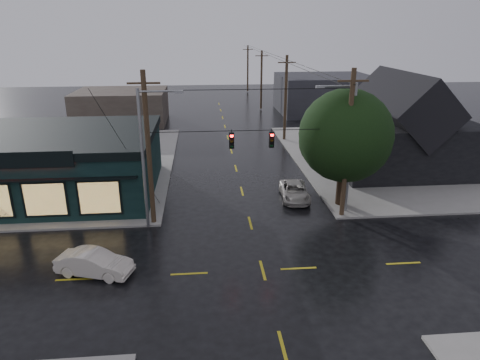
{
  "coord_description": "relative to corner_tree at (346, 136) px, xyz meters",
  "views": [
    {
      "loc": [
        -3.07,
        -20.14,
        12.54
      ],
      "look_at": [
        -0.78,
        5.09,
        3.46
      ],
      "focal_mm": 32.0,
      "sensor_mm": 36.0,
      "label": 1
    }
  ],
  "objects": [
    {
      "name": "bg_building_east",
      "position": [
        9.0,
        36.56,
        -2.51
      ],
      "size": [
        14.0,
        12.0,
        5.6
      ],
      "primitive_type": "cube",
      "color": "#29292E",
      "rests_on": "ground"
    },
    {
      "name": "ne_building",
      "position": [
        8.0,
        8.56,
        -0.83
      ],
      "size": [
        12.6,
        11.6,
        8.75
      ],
      "color": "black",
      "rests_on": "ground"
    },
    {
      "name": "streetlight_ne",
      "position": [
        -0.0,
        -1.24,
        -5.31
      ],
      "size": [
        5.4,
        0.3,
        9.15
      ],
      "primitive_type": null,
      "color": "gray",
      "rests_on": "ground"
    },
    {
      "name": "sidewalk_ne",
      "position": [
        13.0,
        11.56,
        -5.23
      ],
      "size": [
        28.0,
        28.0,
        0.15
      ],
      "primitive_type": "cube",
      "color": "gray",
      "rests_on": "ground"
    },
    {
      "name": "utility_pole_far_a",
      "position": [
        -0.5,
        19.56,
        -5.31
      ],
      "size": [
        2.0,
        0.32,
        9.65
      ],
      "primitive_type": null,
      "color": "#2F1E15",
      "rests_on": "ground"
    },
    {
      "name": "bg_building_west",
      "position": [
        -21.0,
        31.56,
        -3.11
      ],
      "size": [
        12.0,
        10.0,
        4.4
      ],
      "primitive_type": "cube",
      "color": "#3C322B",
      "rests_on": "ground"
    },
    {
      "name": "sidewalk_nw",
      "position": [
        -27.0,
        11.56,
        -5.23
      ],
      "size": [
        28.0,
        28.0,
        0.15
      ],
      "primitive_type": "cube",
      "color": "gray",
      "rests_on": "ground"
    },
    {
      "name": "streetlight_nw",
      "position": [
        -13.8,
        -2.64,
        -5.31
      ],
      "size": [
        5.4,
        0.3,
        9.15
      ],
      "primitive_type": null,
      "color": "gray",
      "rests_on": "ground"
    },
    {
      "name": "utility_pole_far_b",
      "position": [
        -0.5,
        39.56,
        -5.31
      ],
      "size": [
        2.0,
        0.32,
        9.15
      ],
      "primitive_type": null,
      "color": "#2F1E15",
      "rests_on": "ground"
    },
    {
      "name": "utility_pole_nw",
      "position": [
        -13.5,
        -1.94,
        -5.31
      ],
      "size": [
        2.0,
        0.32,
        10.15
      ],
      "primitive_type": null,
      "color": "#2F1E15",
      "rests_on": "ground"
    },
    {
      "name": "pizza_shop",
      "position": [
        -22.0,
        4.5,
        -2.75
      ],
      "size": [
        16.3,
        12.34,
        4.9
      ],
      "color": "black",
      "rests_on": "ground"
    },
    {
      "name": "suv_silver",
      "position": [
        -3.11,
        1.59,
        -4.69
      ],
      "size": [
        2.39,
        4.59,
        1.24
      ],
      "primitive_type": "imported",
      "rotation": [
        0.0,
        0.0,
        -0.08
      ],
      "color": "#AAA59D",
      "rests_on": "ground"
    },
    {
      "name": "span_signal_assembly",
      "position": [
        -6.9,
        -1.94,
        0.39
      ],
      "size": [
        13.0,
        0.48,
        1.23
      ],
      "color": "black",
      "rests_on": "ground"
    },
    {
      "name": "utility_pole_ne",
      "position": [
        -0.5,
        -1.94,
        -5.31
      ],
      "size": [
        2.0,
        0.32,
        10.15
      ],
      "primitive_type": null,
      "color": "#2F1E15",
      "rests_on": "ground"
    },
    {
      "name": "sedan_cream",
      "position": [
        -16.01,
        -8.02,
        -4.63
      ],
      "size": [
        4.33,
        2.58,
        1.35
      ],
      "primitive_type": "imported",
      "rotation": [
        0.0,
        0.0,
        1.27
      ],
      "color": "beige",
      "rests_on": "ground"
    },
    {
      "name": "utility_pole_far_c",
      "position": [
        -0.5,
        59.56,
        -5.31
      ],
      "size": [
        2.0,
        0.32,
        9.15
      ],
      "primitive_type": null,
      "color": "#2F1E15",
      "rests_on": "ground"
    },
    {
      "name": "corner_tree",
      "position": [
        0.0,
        0.0,
        0.0
      ],
      "size": [
        6.63,
        6.63,
        8.49
      ],
      "color": "black",
      "rests_on": "ground"
    },
    {
      "name": "ground_plane",
      "position": [
        -7.0,
        -8.44,
        -5.31
      ],
      "size": [
        160.0,
        160.0,
        0.0
      ],
      "primitive_type": "plane",
      "color": "black"
    }
  ]
}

